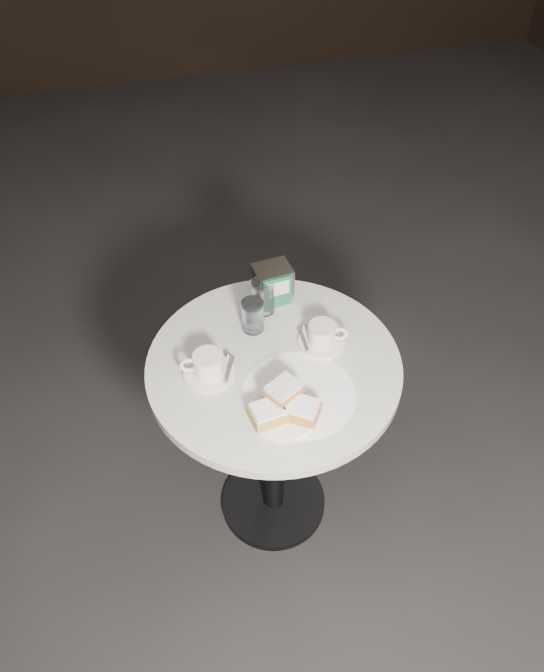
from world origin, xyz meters
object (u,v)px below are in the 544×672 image
Objects in this scene: coffee_cup_left at (208,366)px; water_glass_right at (263,296)px; coffee_cup_right at (322,336)px; beignet_plate at (284,407)px; napkin_dispenser at (273,285)px; cafe_table at (274,408)px; water_glass_left at (253,316)px.

coffee_cup_left is 0.29m from water_glass_right.
coffee_cup_left is at bearing -157.25° from coffee_cup_right.
coffee_cup_left is at bearing 131.02° from beignet_plate.
coffee_cup_right is at bearing -73.05° from napkin_dispenser.
water_glass_right is 0.87× the size of napkin_dispenser.
beignet_plate is (-0.02, -0.18, 0.23)m from cafe_table.
cafe_table is at bearing 83.50° from beignet_plate.
cafe_table is at bearing -96.28° from water_glass_right.
napkin_dispenser reaches higher than cafe_table.
water_glass_left reaches higher than cafe_table.
water_glass_left reaches higher than beignet_plate.
cafe_table is 3.79× the size of beignet_plate.
water_glass_right reaches higher than cafe_table.
napkin_dispenser reaches higher than water_glass_right.
water_glass_left is at bearing -124.65° from water_glass_right.
water_glass_left is 0.82× the size of napkin_dispenser.
coffee_cup_right is (0.17, 0.22, -0.00)m from beignet_plate.
water_glass_left is at bearing 165.55° from coffee_cup_right.
water_glass_left reaches higher than coffee_cup_right.
napkin_dispenser is (0.04, 0.03, 0.01)m from water_glass_right.
coffee_cup_left is 1.48× the size of water_glass_right.
water_glass_right reaches higher than coffee_cup_right.
coffee_cup_right is 0.22m from water_glass_right.
coffee_cup_right is 0.23m from napkin_dispenser.
napkin_dispenser reaches higher than beignet_plate.
beignet_plate reaches higher than coffee_cup_left.
beignet_plate is 1.95× the size of water_glass_left.
napkin_dispenser is (0.08, 0.10, 0.01)m from water_glass_left.
water_glass_left is 0.93× the size of water_glass_right.
beignet_plate is at bearing -89.38° from water_glass_left.
coffee_cup_right is 1.51× the size of water_glass_right.
coffee_cup_right is 1.62× the size of water_glass_left.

